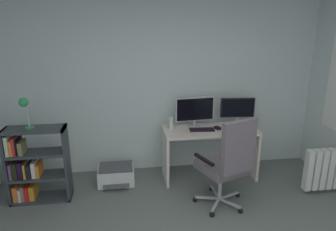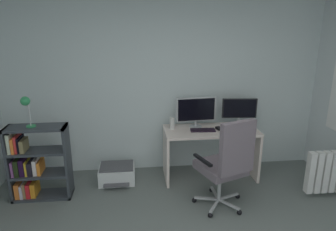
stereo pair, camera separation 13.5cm
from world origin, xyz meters
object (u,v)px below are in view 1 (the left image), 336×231
object	(u,v)px
desk	(209,142)
desk_lamp	(24,106)
monitor_main	(195,110)
desktop_speaker	(171,123)
office_chair	(228,161)
bookshelf	(32,167)
keyboard	(202,130)
printer	(116,174)
computer_mouse	(218,128)
monitor_secondary	(237,109)

from	to	relation	value
desk	desk_lamp	size ratio (longest dim) A/B	3.48
monitor_main	desk_lamp	xyz separation A→B (m)	(-2.14, -0.43, 0.25)
desktop_speaker	office_chair	distance (m)	1.07
monitor_main	desktop_speaker	size ratio (longest dim) A/B	3.36
bookshelf	desk_lamp	size ratio (longest dim) A/B	2.54
desktop_speaker	office_chair	world-z (taller)	office_chair
desk	keyboard	size ratio (longest dim) A/B	3.84
keyboard	desk_lamp	distance (m)	2.27
monitor_main	keyboard	xyz separation A→B (m)	(0.07, -0.17, -0.24)
monitor_main	desk_lamp	bearing A→B (deg)	-168.74
keyboard	printer	xyz separation A→B (m)	(-1.20, 0.04, -0.62)
desktop_speaker	bookshelf	size ratio (longest dim) A/B	0.18
desk	desktop_speaker	world-z (taller)	desktop_speaker
monitor_main	printer	distance (m)	1.43
monitor_main	printer	xyz separation A→B (m)	(-1.14, -0.14, -0.86)
desktop_speaker	office_chair	size ratio (longest dim) A/B	0.15
office_chair	printer	bearing A→B (deg)	147.94
monitor_main	office_chair	size ratio (longest dim) A/B	0.49
desk	printer	bearing A→B (deg)	-179.42
desk_lamp	monitor_main	bearing A→B (deg)	11.26
bookshelf	printer	world-z (taller)	bookshelf
computer_mouse	desktop_speaker	world-z (taller)	desktop_speaker
office_chair	desktop_speaker	bearing A→B (deg)	119.90
monitor_main	bookshelf	distance (m)	2.25
desktop_speaker	bookshelf	world-z (taller)	bookshelf
monitor_main	monitor_secondary	xyz separation A→B (m)	(0.63, 0.00, -0.01)
desktop_speaker	bookshelf	bearing A→B (deg)	-168.16
desk	computer_mouse	xyz separation A→B (m)	(0.11, -0.02, 0.22)
desk_lamp	printer	size ratio (longest dim) A/B	0.76
monitor_secondary	bookshelf	xyz separation A→B (m)	(-2.78, -0.42, -0.52)
desk	desk_lamp	bearing A→B (deg)	-172.61
monitor_main	office_chair	xyz separation A→B (m)	(0.18, -0.96, -0.35)
desk	monitor_secondary	xyz separation A→B (m)	(0.44, 0.12, 0.44)
monitor_main	monitor_secondary	bearing A→B (deg)	0.01
monitor_secondary	desktop_speaker	distance (m)	0.99
keyboard	computer_mouse	bearing A→B (deg)	10.32
monitor_secondary	desk_lamp	size ratio (longest dim) A/B	1.32
keyboard	office_chair	distance (m)	0.80
printer	monitor_secondary	bearing A→B (deg)	4.42
desk	desktop_speaker	size ratio (longest dim) A/B	7.69
desk	office_chair	distance (m)	0.84
desk	keyboard	world-z (taller)	keyboard
monitor_main	printer	world-z (taller)	monitor_main
monitor_secondary	desk_lamp	xyz separation A→B (m)	(-2.77, -0.43, 0.26)
keyboard	bookshelf	bearing A→B (deg)	-169.47
computer_mouse	office_chair	distance (m)	0.83
computer_mouse	desk_lamp	size ratio (longest dim) A/B	0.27
monitor_main	computer_mouse	distance (m)	0.41
monitor_main	keyboard	distance (m)	0.30
monitor_main	keyboard	world-z (taller)	monitor_main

